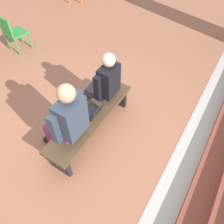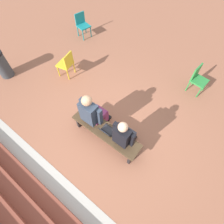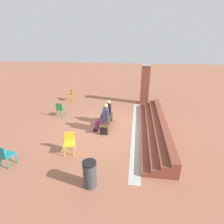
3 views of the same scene
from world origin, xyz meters
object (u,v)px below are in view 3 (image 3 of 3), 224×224
laptop (107,118)px  plastic_chair_near_bench_right (71,94)px  plastic_chair_by_pillar (5,154)px  bench (107,121)px  person_student (107,111)px  person_adult (103,117)px  plastic_chair_far_right (60,109)px  plastic_chair_mid_courtyard (69,142)px  litter_bin (90,174)px

laptop → plastic_chair_near_bench_right: plastic_chair_near_bench_right is taller
laptop → plastic_chair_by_pillar: size_ratio=0.38×
bench → person_student: 0.59m
person_student → laptop: (0.43, 0.08, -0.20)m
person_adult → laptop: (-0.47, 0.08, -0.25)m
person_adult → plastic_chair_far_right: 3.21m
plastic_chair_by_pillar → plastic_chair_near_bench_right: bearing=-176.6°
plastic_chair_by_pillar → plastic_chair_mid_courtyard: same height
plastic_chair_by_pillar → plastic_chair_far_right: (-4.55, 0.04, 0.00)m
plastic_chair_by_pillar → plastic_chair_mid_courtyard: (-1.12, 1.90, 0.00)m
person_adult → laptop: bearing=169.8°
laptop → plastic_chair_mid_courtyard: bearing=-23.8°
plastic_chair_by_pillar → plastic_chair_mid_courtyard: bearing=120.5°
person_student → litter_bin: bearing=3.1°
person_student → laptop: bearing=10.2°
bench → litter_bin: (3.97, 0.18, 0.08)m
laptop → plastic_chair_mid_courtyard: plastic_chair_mid_courtyard is taller
bench → plastic_chair_by_pillar: bearing=-40.2°
litter_bin → plastic_chair_mid_courtyard: bearing=-142.1°
plastic_chair_far_right → plastic_chair_mid_courtyard: bearing=28.4°
person_student → laptop: person_student is taller
person_adult → laptop: person_adult is taller
bench → plastic_chair_mid_courtyard: (2.39, -1.06, 0.13)m
bench → plastic_chair_far_right: size_ratio=2.14×
litter_bin → plastic_chair_far_right: bearing=-148.4°
plastic_chair_mid_courtyard → person_adult: bearing=153.3°
person_student → plastic_chair_mid_courtyard: person_student is taller
litter_bin → plastic_chair_near_bench_right: bearing=-155.9°
plastic_chair_near_bench_right → plastic_chair_mid_courtyard: size_ratio=1.00×
person_adult → litter_bin: person_adult is taller
person_adult → bench: bearing=170.4°
person_adult → plastic_chair_mid_courtyard: (1.96, -0.99, -0.27)m
plastic_chair_near_bench_right → litter_bin: (8.01, 3.59, -0.05)m
person_student → plastic_chair_near_bench_right: person_student is taller
person_student → plastic_chair_near_bench_right: (-3.56, -3.35, -0.22)m
bench → plastic_chair_by_pillar: (3.50, -2.96, 0.13)m
plastic_chair_mid_courtyard → plastic_chair_near_bench_right: bearing=-159.9°
plastic_chair_near_bench_right → plastic_chair_far_right: bearing=9.4°
person_student → person_adult: size_ratio=0.92×
plastic_chair_far_right → plastic_chair_near_bench_right: bearing=-170.6°
laptop → litter_bin: litter_bin is taller
bench → laptop: size_ratio=5.63×
plastic_chair_by_pillar → person_student: bearing=144.0°
person_student → plastic_chair_far_right: 2.91m
plastic_chair_near_bench_right → plastic_chair_far_right: same height
person_adult → laptop: 0.54m
plastic_chair_far_right → litter_bin: 5.89m
person_student → plastic_chair_by_pillar: bearing=-36.0°
bench → plastic_chair_mid_courtyard: plastic_chair_mid_courtyard is taller
plastic_chair_near_bench_right → litter_bin: litter_bin is taller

